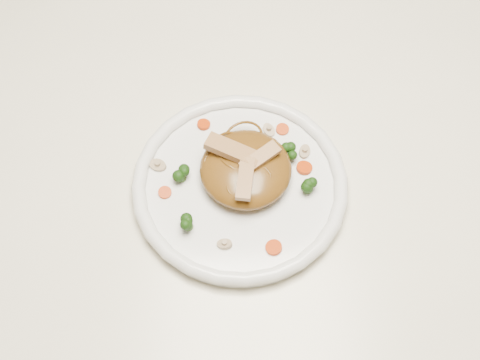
{
  "coord_description": "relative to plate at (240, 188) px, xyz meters",
  "views": [
    {
      "loc": [
        -0.08,
        -0.48,
        1.56
      ],
      "look_at": [
        -0.05,
        -0.04,
        0.78
      ],
      "focal_mm": 48.45,
      "sensor_mm": 36.0,
      "label": 1
    }
  ],
  "objects": [
    {
      "name": "broccoli_0",
      "position": [
        0.07,
        0.04,
        0.02
      ],
      "size": [
        0.03,
        0.03,
        0.03
      ],
      "primitive_type": null,
      "rotation": [
        0.0,
        0.0,
        0.31
      ],
      "color": "#13340A",
      "rests_on": "plate"
    },
    {
      "name": "chicken_a",
      "position": [
        0.03,
        0.02,
        0.05
      ],
      "size": [
        0.06,
        0.05,
        0.01
      ],
      "primitive_type": "cube",
      "rotation": [
        0.0,
        0.0,
        0.61
      ],
      "color": "tan",
      "rests_on": "noodle_mound"
    },
    {
      "name": "mushroom_2",
      "position": [
        -0.12,
        0.04,
        0.01
      ],
      "size": [
        0.03,
        0.03,
        0.01
      ],
      "primitive_type": "cylinder",
      "rotation": [
        0.0,
        0.0,
        -0.44
      ],
      "color": "tan",
      "rests_on": "plate"
    },
    {
      "name": "carrot_3",
      "position": [
        -0.05,
        0.1,
        0.01
      ],
      "size": [
        0.02,
        0.02,
        0.0
      ],
      "primitive_type": "cylinder",
      "rotation": [
        0.0,
        0.0,
        0.04
      ],
      "color": "#C33907",
      "rests_on": "plate"
    },
    {
      "name": "mushroom_1",
      "position": [
        0.1,
        0.05,
        0.01
      ],
      "size": [
        0.03,
        0.03,
        0.01
      ],
      "primitive_type": "cylinder",
      "rotation": [
        0.0,
        0.0,
        1.26
      ],
      "color": "tan",
      "rests_on": "plate"
    },
    {
      "name": "carrot_0",
      "position": [
        0.07,
        0.09,
        0.01
      ],
      "size": [
        0.03,
        0.03,
        0.0
      ],
      "primitive_type": "cylinder",
      "rotation": [
        0.0,
        0.0,
        -0.39
      ],
      "color": "#C33907",
      "rests_on": "plate"
    },
    {
      "name": "noodle_mound",
      "position": [
        0.01,
        0.01,
        0.03
      ],
      "size": [
        0.13,
        0.13,
        0.04
      ],
      "primitive_type": "ellipsoid",
      "rotation": [
        0.0,
        0.0,
        0.04
      ],
      "color": "brown",
      "rests_on": "plate"
    },
    {
      "name": "carrot_1",
      "position": [
        -0.11,
        -0.01,
        0.01
      ],
      "size": [
        0.02,
        0.02,
        0.0
      ],
      "primitive_type": "cylinder",
      "rotation": [
        0.0,
        0.0,
        -0.2
      ],
      "color": "#C33907",
      "rests_on": "plate"
    },
    {
      "name": "ground",
      "position": [
        0.05,
        0.04,
        -0.76
      ],
      "size": [
        4.0,
        4.0,
        0.0
      ],
      "primitive_type": "plane",
      "color": "brown",
      "rests_on": "ground"
    },
    {
      "name": "broccoli_3",
      "position": [
        0.09,
        -0.01,
        0.02
      ],
      "size": [
        0.03,
        0.03,
        0.03
      ],
      "primitive_type": null,
      "rotation": [
        0.0,
        0.0,
        -0.14
      ],
      "color": "#13340A",
      "rests_on": "plate"
    },
    {
      "name": "broccoli_1",
      "position": [
        -0.08,
        0.01,
        0.02
      ],
      "size": [
        0.03,
        0.03,
        0.03
      ],
      "primitive_type": null,
      "rotation": [
        0.0,
        0.0,
        0.35
      ],
      "color": "#13340A",
      "rests_on": "plate"
    },
    {
      "name": "carrot_4",
      "position": [
        0.04,
        -0.1,
        0.01
      ],
      "size": [
        0.02,
        0.02,
        0.0
      ],
      "primitive_type": "cylinder",
      "rotation": [
        0.0,
        0.0,
        -0.11
      ],
      "color": "#C33907",
      "rests_on": "plate"
    },
    {
      "name": "table",
      "position": [
        0.05,
        0.04,
        -0.11
      ],
      "size": [
        1.2,
        0.8,
        0.75
      ],
      "color": "#EFE8CB",
      "rests_on": "ground"
    },
    {
      "name": "mushroom_0",
      "position": [
        -0.03,
        -0.09,
        0.01
      ],
      "size": [
        0.02,
        0.02,
        0.01
      ],
      "primitive_type": "cylinder",
      "rotation": [
        0.0,
        0.0,
        -0.08
      ],
      "color": "tan",
      "rests_on": "plate"
    },
    {
      "name": "carrot_2",
      "position": [
        0.09,
        0.02,
        0.01
      ],
      "size": [
        0.03,
        0.03,
        0.0
      ],
      "primitive_type": "cylinder",
      "rotation": [
        0.0,
        0.0,
        0.4
      ],
      "color": "#C33907",
      "rests_on": "plate"
    },
    {
      "name": "broccoli_2",
      "position": [
        -0.07,
        -0.06,
        0.03
      ],
      "size": [
        0.04,
        0.04,
        0.03
      ],
      "primitive_type": null,
      "rotation": [
        0.0,
        0.0,
        -0.28
      ],
      "color": "#13340A",
      "rests_on": "plate"
    },
    {
      "name": "plate",
      "position": [
        0.0,
        0.0,
        0.0
      ],
      "size": [
        0.32,
        0.32,
        0.02
      ],
      "primitive_type": "cylinder",
      "rotation": [
        0.0,
        0.0,
        0.06
      ],
      "color": "white",
      "rests_on": "table"
    },
    {
      "name": "chicken_c",
      "position": [
        0.01,
        -0.02,
        0.05
      ],
      "size": [
        0.03,
        0.06,
        0.01
      ],
      "primitive_type": "cube",
      "rotation": [
        0.0,
        0.0,
        4.54
      ],
      "color": "tan",
      "rests_on": "noodle_mound"
    },
    {
      "name": "mushroom_3",
      "position": [
        0.05,
        0.09,
        0.01
      ],
      "size": [
        0.03,
        0.03,
        0.01
      ],
      "primitive_type": "cylinder",
      "rotation": [
        0.0,
        0.0,
        2.07
      ],
      "color": "tan",
      "rests_on": "plate"
    },
    {
      "name": "chicken_b",
      "position": [
        -0.01,
        0.03,
        0.06
      ],
      "size": [
        0.08,
        0.06,
        0.01
      ],
      "primitive_type": "cube",
      "rotation": [
        0.0,
        0.0,
        2.67
      ],
      "color": "tan",
      "rests_on": "noodle_mound"
    }
  ]
}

